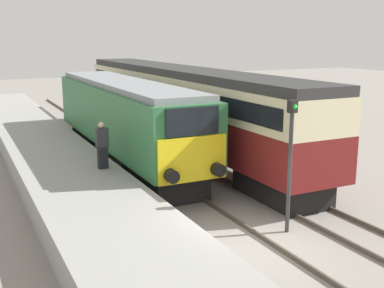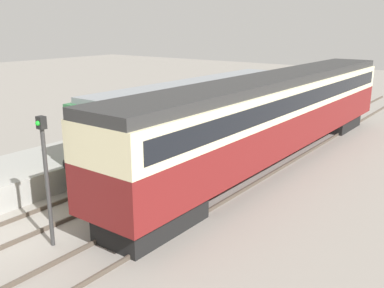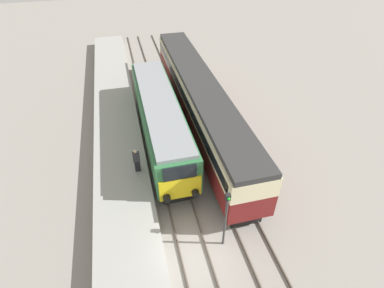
% 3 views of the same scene
% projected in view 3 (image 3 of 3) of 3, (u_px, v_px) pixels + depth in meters
% --- Properties ---
extents(ground_plane, '(120.00, 120.00, 0.00)m').
position_uv_depth(ground_plane, '(195.00, 257.00, 15.78)').
color(ground_plane, gray).
extents(platform_left, '(3.50, 50.00, 0.98)m').
position_uv_depth(platform_left, '(121.00, 162.00, 20.92)').
color(platform_left, gray).
rests_on(platform_left, ground_plane).
extents(rails_near_track, '(1.51, 60.00, 0.14)m').
position_uv_depth(rails_near_track, '(176.00, 188.00, 19.53)').
color(rails_near_track, '#4C4238').
rests_on(rails_near_track, ground_plane).
extents(rails_far_track, '(1.50, 60.00, 0.14)m').
position_uv_depth(rails_far_track, '(225.00, 179.00, 20.18)').
color(rails_far_track, '#4C4238').
rests_on(rails_far_track, ground_plane).
extents(locomotive, '(2.70, 14.28, 3.78)m').
position_uv_depth(locomotive, '(160.00, 119.00, 22.27)').
color(locomotive, black).
rests_on(locomotive, ground_plane).
extents(passenger_carriage, '(2.75, 21.89, 4.20)m').
position_uv_depth(passenger_carriage, '(199.00, 98.00, 23.77)').
color(passenger_carriage, black).
rests_on(passenger_carriage, ground_plane).
extents(person_on_platform, '(0.44, 0.26, 1.73)m').
position_uv_depth(person_on_platform, '(137.00, 160.00, 19.01)').
color(person_on_platform, black).
rests_on(person_on_platform, platform_left).
extents(signal_post, '(0.24, 0.28, 3.96)m').
position_uv_depth(signal_post, '(226.00, 216.00, 14.96)').
color(signal_post, '#333333').
rests_on(signal_post, ground_plane).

